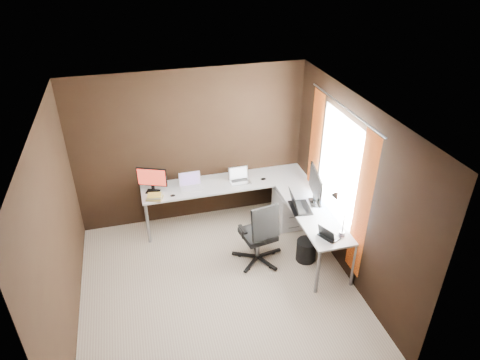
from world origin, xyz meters
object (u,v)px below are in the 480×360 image
(laptop_black_small, at_px, (328,235))
(book_stack, at_px, (155,197))
(laptop_silver, at_px, (239,178))
(desk_lamp, at_px, (338,209))
(wastebasket, at_px, (306,250))
(monitor_right, at_px, (316,186))
(laptop_black_big, at_px, (298,205))
(laptop_white, at_px, (191,184))
(office_chair, at_px, (259,244))
(monitor_left, at_px, (152,179))
(drawer_pedestal, at_px, (289,208))

(laptop_black_small, bearing_deg, book_stack, 29.23)
(laptop_silver, bearing_deg, laptop_black_small, -67.34)
(desk_lamp, xyz_separation_m, wastebasket, (-0.20, 0.40, -0.95))
(book_stack, height_order, wastebasket, book_stack)
(monitor_right, xyz_separation_m, laptop_black_small, (-0.15, -0.80, -0.26))
(laptop_black_big, bearing_deg, wastebasket, -160.41)
(laptop_white, relative_size, book_stack, 1.22)
(monitor_right, relative_size, office_chair, 0.62)
(monitor_right, xyz_separation_m, desk_lamp, (-0.02, -0.74, 0.09))
(desk_lamp, bearing_deg, laptop_white, 119.83)
(book_stack, bearing_deg, wastebasket, -27.71)
(monitor_left, height_order, laptop_silver, monitor_left)
(laptop_white, height_order, wastebasket, laptop_white)
(drawer_pedestal, bearing_deg, book_stack, 175.89)
(drawer_pedestal, xyz_separation_m, monitor_right, (0.15, -0.57, 0.73))
(monitor_left, xyz_separation_m, laptop_black_big, (1.96, -1.00, -0.17))
(laptop_black_big, bearing_deg, drawer_pedestal, -5.05)
(laptop_black_small, bearing_deg, wastebasket, -16.62)
(monitor_left, distance_m, desk_lamp, 2.78)
(monitor_left, bearing_deg, wastebasket, -9.14)
(wastebasket, bearing_deg, monitor_right, 57.78)
(laptop_black_small, distance_m, wastebasket, 0.76)
(drawer_pedestal, distance_m, laptop_white, 1.63)
(monitor_right, relative_size, laptop_black_big, 1.51)
(laptop_silver, bearing_deg, monitor_left, 178.10)
(laptop_silver, xyz_separation_m, office_chair, (-0.00, -1.09, -0.48))
(drawer_pedestal, relative_size, monitor_right, 0.94)
(laptop_black_big, height_order, book_stack, laptop_black_big)
(laptop_silver, height_order, laptop_black_small, laptop_silver)
(book_stack, distance_m, office_chair, 1.69)
(drawer_pedestal, relative_size, wastebasket, 1.82)
(laptop_white, height_order, laptop_black_small, laptop_white)
(book_stack, bearing_deg, drawer_pedestal, -4.11)
(monitor_right, bearing_deg, office_chair, 112.66)
(drawer_pedestal, height_order, wastebasket, drawer_pedestal)
(laptop_black_big, distance_m, book_stack, 2.11)
(laptop_black_small, bearing_deg, office_chair, 25.55)
(monitor_left, bearing_deg, drawer_pedestal, 13.23)
(laptop_black_big, height_order, wastebasket, laptop_black_big)
(monitor_right, height_order, laptop_black_small, monitor_right)
(drawer_pedestal, bearing_deg, office_chair, -134.39)
(drawer_pedestal, height_order, office_chair, office_chair)
(laptop_white, bearing_deg, drawer_pedestal, -13.72)
(book_stack, bearing_deg, laptop_white, 18.87)
(desk_lamp, bearing_deg, book_stack, 131.67)
(monitor_left, xyz_separation_m, monitor_right, (2.24, -0.93, 0.07))
(wastebasket, bearing_deg, laptop_black_small, -81.83)
(monitor_left, height_order, laptop_black_big, monitor_left)
(monitor_right, distance_m, laptop_black_big, 0.38)
(laptop_black_small, relative_size, office_chair, 0.31)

